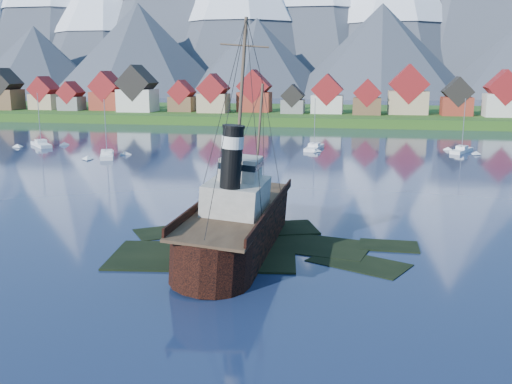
% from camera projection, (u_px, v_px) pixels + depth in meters
% --- Properties ---
extents(ground, '(1400.00, 1400.00, 0.00)m').
position_uv_depth(ground, '(238.00, 252.00, 57.26)').
color(ground, '#172443').
rests_on(ground, ground).
extents(shoal, '(31.71, 21.24, 1.14)m').
position_uv_depth(shoal, '(259.00, 250.00, 59.07)').
color(shoal, black).
rests_on(shoal, ground).
extents(shore_bank, '(600.00, 80.00, 3.20)m').
position_uv_depth(shore_bank, '(335.00, 118.00, 220.49)').
color(shore_bank, '#174112').
rests_on(shore_bank, ground).
extents(seawall, '(600.00, 2.50, 2.00)m').
position_uv_depth(seawall, '(328.00, 127.00, 184.00)').
color(seawall, '#3F3D38').
rests_on(seawall, ground).
extents(town, '(250.96, 16.69, 17.30)m').
position_uv_depth(town, '(241.00, 96.00, 207.68)').
color(town, maroon).
rests_on(town, ground).
extents(tugboat_wreck, '(7.00, 30.18, 23.91)m').
position_uv_depth(tugboat_wreck, '(240.00, 217.00, 59.06)').
color(tugboat_wreck, black).
rests_on(tugboat_wreck, ground).
extents(sailboat_a, '(6.58, 10.56, 12.69)m').
position_uv_depth(sailboat_a, '(107.00, 156.00, 120.56)').
color(sailboat_a, white).
rests_on(sailboat_a, ground).
extents(sailboat_c, '(9.12, 9.16, 13.33)m').
position_uv_depth(sailboat_c, '(41.00, 145.00, 137.95)').
color(sailboat_c, white).
rests_on(sailboat_c, ground).
extents(sailboat_d, '(6.18, 9.19, 12.49)m').
position_uv_depth(sailboat_d, '(462.00, 151.00, 127.60)').
color(sailboat_d, white).
rests_on(sailboat_d, ground).
extents(sailboat_e, '(3.89, 10.78, 12.23)m').
position_uv_depth(sailboat_e, '(314.00, 148.00, 132.60)').
color(sailboat_e, white).
rests_on(sailboat_e, ground).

